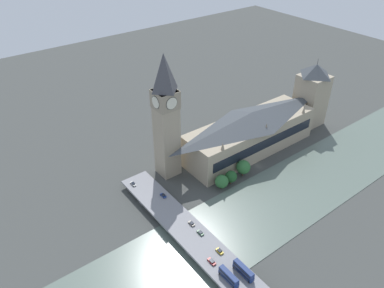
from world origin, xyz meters
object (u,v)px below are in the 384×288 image
at_px(parliament_hall, 250,132).
at_px(double_decker_bus_mid, 229,276).
at_px(clock_tower, 166,115).
at_px(car_southbound_lead, 192,223).
at_px(car_northbound_lead, 220,251).
at_px(car_northbound_mid, 200,233).
at_px(car_southbound_tail, 163,195).
at_px(road_bridge, 199,243).
at_px(car_northbound_tail, 212,261).
at_px(double_decker_bus_rear, 243,270).
at_px(car_southbound_mid, 133,184).
at_px(victoria_tower, 311,95).

xyz_separation_m(parliament_hall, double_decker_bus_mid, (-71.86, 83.15, -7.27)).
xyz_separation_m(clock_tower, car_southbound_lead, (-48.42, 18.37, -35.48)).
relative_size(car_northbound_lead, car_northbound_mid, 1.03).
bearing_deg(car_southbound_tail, road_bridge, 173.71).
bearing_deg(road_bridge, car_southbound_tail, -6.29).
bearing_deg(car_southbound_tail, car_northbound_tail, 171.86).
relative_size(double_decker_bus_rear, car_southbound_tail, 2.73).
distance_m(clock_tower, car_southbound_lead, 62.77).
distance_m(clock_tower, car_southbound_mid, 44.30).
bearing_deg(parliament_hall, victoria_tower, -89.95).
distance_m(car_northbound_lead, car_southbound_tail, 48.80).
bearing_deg(double_decker_bus_mid, road_bridge, -7.62).
relative_size(road_bridge, car_northbound_mid, 32.78).
height_order(car_northbound_tail, car_southbound_lead, car_northbound_tail).
height_order(parliament_hall, car_southbound_mid, parliament_hall).
bearing_deg(car_northbound_lead, car_northbound_tail, 108.99).
relative_size(road_bridge, car_southbound_tail, 30.60).
bearing_deg(victoria_tower, car_northbound_mid, 107.48).
bearing_deg(victoria_tower, clock_tower, 83.86).
height_order(double_decker_bus_mid, car_northbound_lead, double_decker_bus_mid).
bearing_deg(road_bridge, victoria_tower, -71.57).
bearing_deg(car_northbound_mid, double_decker_bus_rear, -179.43).
xyz_separation_m(car_northbound_tail, car_southbound_mid, (70.21, 1.08, 0.02)).
distance_m(double_decker_bus_rear, car_northbound_lead, 15.86).
bearing_deg(victoria_tower, parliament_hall, 90.05).
xyz_separation_m(car_northbound_lead, car_southbound_mid, (67.89, 7.83, -0.01)).
bearing_deg(car_southbound_tail, car_northbound_lead, 179.34).
relative_size(car_northbound_mid, car_northbound_tail, 0.84).
distance_m(victoria_tower, car_southbound_mid, 146.57).
bearing_deg(car_northbound_tail, car_southbound_tail, -8.14).
relative_size(victoria_tower, car_southbound_tail, 12.19).
bearing_deg(car_northbound_tail, car_southbound_lead, -15.94).
bearing_deg(double_decker_bus_rear, double_decker_bus_mid, 77.23).
bearing_deg(victoria_tower, double_decker_bus_rear, 118.24).
height_order(clock_tower, car_northbound_lead, clock_tower).
height_order(double_decker_bus_rear, car_northbound_mid, double_decker_bus_rear).
xyz_separation_m(victoria_tower, car_northbound_tail, (-60.15, 144.02, -18.13)).
xyz_separation_m(car_northbound_mid, car_southbound_lead, (7.57, -0.26, 0.03)).
height_order(car_northbound_lead, car_northbound_mid, car_northbound_lead).
height_order(double_decker_bus_mid, car_northbound_tail, double_decker_bus_mid).
height_order(victoria_tower, car_northbound_mid, victoria_tower).
bearing_deg(car_southbound_lead, victoria_tower, -75.41).
distance_m(victoria_tower, car_southbound_tail, 138.20).
relative_size(clock_tower, double_decker_bus_mid, 7.11).
xyz_separation_m(victoria_tower, car_northbound_mid, (-43.23, 137.28, -18.16)).
xyz_separation_m(car_northbound_mid, car_northbound_tail, (-16.92, 6.73, 0.03)).
bearing_deg(car_northbound_mid, road_bridge, 135.88).
relative_size(double_decker_bus_mid, double_decker_bus_rear, 0.95).
bearing_deg(victoria_tower, car_southbound_mid, 86.03).
bearing_deg(car_southbound_lead, road_bridge, 161.11).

